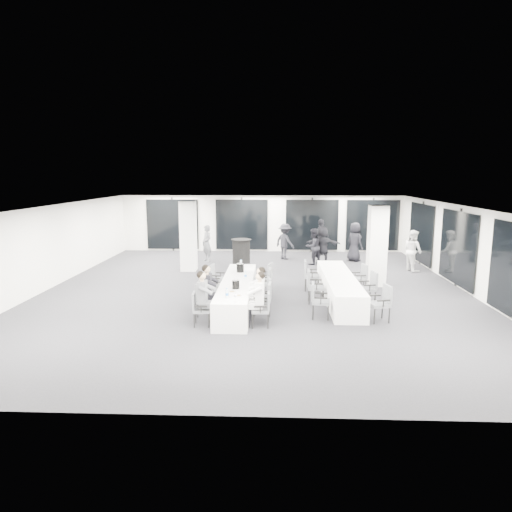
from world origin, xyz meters
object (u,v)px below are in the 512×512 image
Objects in this scene: banquet_table_main at (237,293)px; chair_main_left_mid at (207,288)px; chair_side_right_mid at (369,286)px; chair_side_left_near at (318,298)px; cocktail_table at (241,253)px; chair_main_right_near at (263,307)px; standing_guest_b at (313,244)px; standing_guest_e at (355,239)px; chair_main_right_mid at (265,292)px; chair_side_right_far at (360,276)px; standing_guest_c at (285,239)px; chair_main_left_near at (199,307)px; chair_side_right_near at (382,301)px; standing_guest_g at (207,241)px; standing_guest_h at (413,248)px; chair_main_right_far at (266,276)px; chair_main_right_fourth at (266,282)px; chair_side_left_far at (309,273)px; chair_side_left_mid at (313,284)px; chair_main_left_second at (204,297)px; ice_bucket_far at (240,268)px; banquet_table_side at (339,287)px; standing_guest_d at (321,235)px; chair_main_right_second at (264,299)px; chair_main_left_fourth at (212,283)px; standing_guest_f at (323,242)px; chair_main_left_far at (216,276)px.

banquet_table_main is 4.81× the size of chair_main_left_mid.
chair_side_left_near is at bearing 120.89° from chair_side_right_mid.
chair_main_right_near is at bearing -81.60° from cocktail_table.
standing_guest_b is 2.12m from standing_guest_e.
chair_main_right_mid is (1.67, -0.09, -0.07)m from chair_main_left_mid.
standing_guest_c is (-2.37, 5.81, 0.39)m from chair_side_right_far.
chair_side_right_near is at bearing 92.47° from chair_main_left_near.
standing_guest_g is 0.98× the size of standing_guest_h.
banquet_table_main is 1.73m from chair_main_right_far.
chair_main_right_near is at bearing 37.19° from standing_guest_b.
chair_main_right_fourth is 0.53× the size of standing_guest_g.
chair_side_left_far is at bearing 136.46° from chair_main_left_near.
chair_main_left_near is at bearing -94.01° from cocktail_table.
chair_side_left_mid is at bearing -107.18° from chair_main_right_fourth.
chair_side_left_near is at bearing 101.65° from chair_main_left_second.
standing_guest_h is at bearing -43.53° from chair_main_right_far.
ice_bucket_far is at bearing 85.01° from chair_side_right_far.
chair_main_left_second reaches higher than banquet_table_side.
standing_guest_g is (-4.66, 0.54, 0.03)m from standing_guest_b.
standing_guest_d is at bearing -104.12° from standing_guest_c.
ice_bucket_far is at bearing 17.28° from chair_main_right_mid.
chair_main_right_second is (1.13, -7.02, -0.02)m from cocktail_table.
chair_main_left_fourth is 1.93m from chair_main_right_mid.
banquet_table_main is 5.73m from cocktail_table.
standing_guest_h is at bearing -35.31° from chair_side_right_near.
standing_guest_d is (3.62, 2.88, 0.40)m from cocktail_table.
chair_side_right_near is at bearing 167.57° from chair_side_right_far.
standing_guest_d is 1.06× the size of standing_guest_h.
standing_guest_c is 1.00× the size of standing_guest_f.
chair_side_right_far is 6.90m from standing_guest_d.
chair_side_left_far is 5.50m from standing_guest_h.
standing_guest_f is (4.03, 6.93, 0.33)m from chair_main_left_mid.
standing_guest_d reaches higher than chair_main_left_mid.
ice_bucket_far reaches higher than chair_main_right_mid.
standing_guest_f is at bearing 151.01° from chair_main_left_far.
standing_guest_h reaches higher than standing_guest_c.
standing_guest_e is 1.05× the size of standing_guest_h.
chair_main_left_near is 3.12m from chair_main_right_fourth.
chair_main_left_mid is 0.53× the size of standing_guest_e.
chair_main_right_mid is at bearing 29.32° from standing_guest_d.
standing_guest_f is (4.02, 6.04, 0.39)m from chair_main_left_fourth.
standing_guest_c is (2.40, 8.59, 0.40)m from chair_main_left_second.
chair_main_left_fourth reaches higher than chair_main_right_mid.
chair_side_right_far is (4.23, -3.99, -0.06)m from cocktail_table.
ice_bucket_far is (0.83, 3.10, 0.39)m from chair_main_left_near.
standing_guest_e is at bearing -24.18° from chair_main_right_near.
chair_main_right_fourth is 0.52× the size of standing_guest_c.
chair_main_right_mid is 9.33m from standing_guest_d.
chair_main_left_near is 0.88× the size of chair_main_right_far.
standing_guest_h is (3.32, -3.38, -0.05)m from standing_guest_d.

